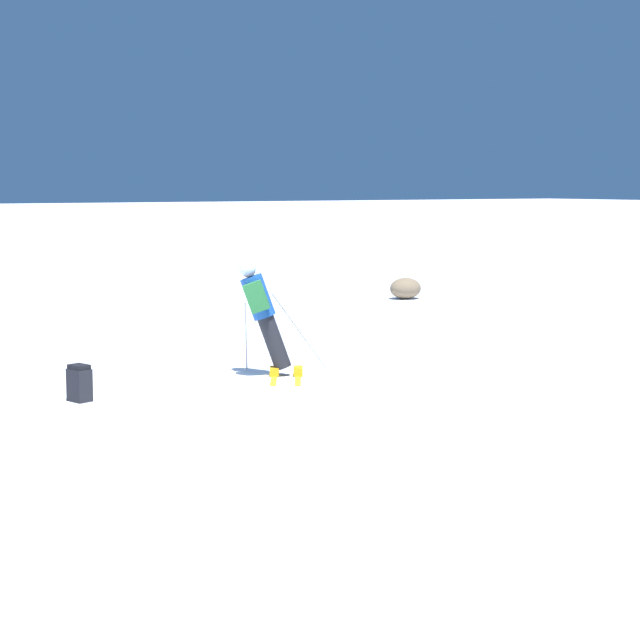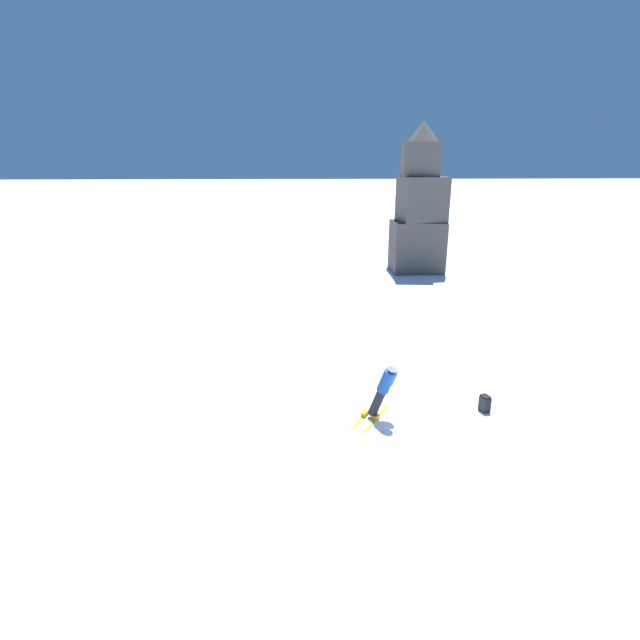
% 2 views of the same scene
% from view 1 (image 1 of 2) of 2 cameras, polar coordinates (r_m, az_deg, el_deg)
% --- Properties ---
extents(ground_plane, '(300.00, 300.00, 0.00)m').
position_cam_1_polar(ground_plane, '(15.70, -5.81, -3.40)').
color(ground_plane, white).
extents(skier, '(1.56, 1.74, 1.82)m').
position_cam_1_polar(skier, '(16.12, -3.07, 0.51)').
color(skier, yellow).
rests_on(skier, ground).
extents(spare_backpack, '(0.30, 0.35, 0.50)m').
position_cam_1_polar(spare_backpack, '(14.68, -12.71, -3.31)').
color(spare_backpack, black).
rests_on(spare_backpack, ground).
extents(exposed_boulder_0, '(0.83, 0.71, 0.54)m').
position_cam_1_polar(exposed_boulder_0, '(27.22, 4.58, 1.69)').
color(exposed_boulder_0, '#7A664C').
rests_on(exposed_boulder_0, ground).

